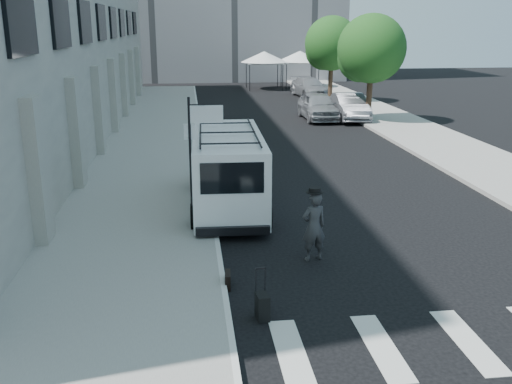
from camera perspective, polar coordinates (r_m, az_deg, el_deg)
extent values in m
plane|color=black|center=(12.97, 5.56, -8.39)|extent=(120.00, 120.00, 0.00)
cube|color=gray|center=(28.04, -10.06, 5.19)|extent=(4.50, 48.00, 0.15)
cube|color=gray|center=(33.98, 13.37, 6.94)|extent=(4.00, 56.00, 0.15)
cylinder|color=black|center=(15.10, -6.55, 2.82)|extent=(0.07, 0.07, 3.50)
cube|color=white|center=(14.94, -6.65, 6.00)|extent=(0.30, 0.03, 0.42)
cube|color=white|center=(14.86, -4.96, 7.75)|extent=(0.85, 0.06, 0.45)
cylinder|color=black|center=(33.34, 11.23, 9.20)|extent=(0.32, 0.32, 2.80)
sphere|color=#23511A|center=(33.12, 11.50, 13.88)|extent=(3.80, 3.80, 3.80)
sphere|color=#23511A|center=(33.60, 10.46, 13.00)|extent=(2.66, 2.66, 2.66)
cylinder|color=black|center=(41.94, 7.45, 10.80)|extent=(0.32, 0.32, 2.80)
sphere|color=#23511A|center=(41.77, 7.59, 14.53)|extent=(3.80, 3.80, 3.80)
sphere|color=#23511A|center=(42.28, 6.82, 13.80)|extent=(2.66, 2.66, 2.66)
cylinder|color=black|center=(48.56, -0.63, 11.33)|extent=(0.06, 0.06, 2.20)
cylinder|color=black|center=(48.94, 2.69, 11.36)|extent=(0.06, 0.06, 2.20)
cylinder|color=black|center=(51.33, -0.98, 11.61)|extent=(0.06, 0.06, 2.20)
cylinder|color=black|center=(51.69, 2.18, 11.63)|extent=(0.06, 0.06, 2.20)
cube|color=white|center=(50.02, 0.82, 12.80)|extent=(3.00, 3.00, 0.12)
cone|color=white|center=(49.99, 0.82, 13.37)|extent=(4.00, 4.00, 0.90)
cylinder|color=black|center=(49.49, 3.06, 11.41)|extent=(0.06, 0.06, 2.20)
cylinder|color=black|center=(50.05, 6.29, 11.39)|extent=(0.06, 0.06, 2.20)
cylinder|color=black|center=(52.24, 2.53, 11.68)|extent=(0.06, 0.06, 2.20)
cylinder|color=black|center=(52.77, 5.60, 11.67)|extent=(0.06, 0.06, 2.20)
cube|color=white|center=(51.03, 4.40, 12.83)|extent=(3.00, 3.00, 0.12)
cone|color=white|center=(51.01, 4.41, 13.39)|extent=(4.00, 4.00, 0.90)
imported|color=#343436|center=(13.54, 5.79, -3.46)|extent=(0.69, 0.54, 1.68)
cube|color=black|center=(12.35, -2.84, -8.78)|extent=(0.15, 0.45, 0.34)
cube|color=black|center=(11.06, 0.64, -11.41)|extent=(0.27, 0.38, 0.52)
cylinder|color=black|center=(10.97, -0.02, -8.84)|extent=(0.02, 0.02, 0.49)
cylinder|color=black|center=(11.01, 0.90, -8.74)|extent=(0.02, 0.02, 0.49)
cube|color=black|center=(10.89, 0.45, -7.64)|extent=(0.20, 0.05, 0.03)
cube|color=white|center=(17.08, -2.84, 2.28)|extent=(2.17, 5.49, 2.11)
cube|color=white|center=(20.08, -3.19, 2.96)|extent=(1.94, 0.96, 1.11)
cube|color=black|center=(14.35, -2.40, 1.42)|extent=(1.61, 0.13, 0.81)
cylinder|color=black|center=(19.14, -5.92, 1.07)|extent=(0.30, 0.77, 0.77)
cylinder|color=black|center=(19.20, -0.20, 1.21)|extent=(0.30, 0.77, 0.77)
cylinder|color=black|center=(15.58, -6.03, -2.56)|extent=(0.30, 0.77, 0.77)
cylinder|color=black|center=(15.66, 0.99, -2.36)|extent=(0.30, 0.77, 0.77)
imported|color=gray|center=(34.09, 6.23, 8.54)|extent=(1.90, 4.67, 1.59)
imported|color=slate|center=(34.21, 9.33, 8.40)|extent=(1.89, 4.75, 1.54)
imported|color=gray|center=(44.98, 5.40, 10.37)|extent=(2.67, 5.22, 1.45)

